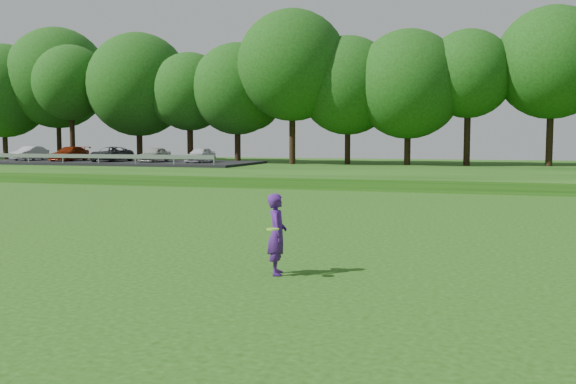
# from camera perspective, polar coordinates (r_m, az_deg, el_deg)

# --- Properties ---
(ground) EXTENTS (140.00, 140.00, 0.00)m
(ground) POSITION_cam_1_polar(r_m,az_deg,el_deg) (14.44, -5.13, -6.01)
(ground) COLOR #19460D
(ground) RESTS_ON ground
(berm) EXTENTS (130.00, 30.00, 0.60)m
(berm) POSITION_cam_1_polar(r_m,az_deg,el_deg) (47.49, 10.55, 1.85)
(berm) COLOR #19460D
(berm) RESTS_ON ground
(walking_path) EXTENTS (130.00, 1.60, 0.04)m
(walking_path) POSITION_cam_1_polar(r_m,az_deg,el_deg) (33.67, 7.83, 0.21)
(walking_path) COLOR gray
(walking_path) RESTS_ON ground
(treeline) EXTENTS (104.00, 7.00, 15.00)m
(treeline) POSITION_cam_1_polar(r_m,az_deg,el_deg) (51.69, 11.20, 10.73)
(treeline) COLOR #173C0E
(treeline) RESTS_ON berm
(parking_lot) EXTENTS (24.00, 9.00, 1.38)m
(parking_lot) POSITION_cam_1_polar(r_m,az_deg,el_deg) (54.59, -15.61, 2.90)
(parking_lot) COLOR black
(parking_lot) RESTS_ON berm
(woman) EXTENTS (0.55, 0.92, 1.62)m
(woman) POSITION_cam_1_polar(r_m,az_deg,el_deg) (12.72, -0.99, -3.77)
(woman) COLOR #461A76
(woman) RESTS_ON ground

